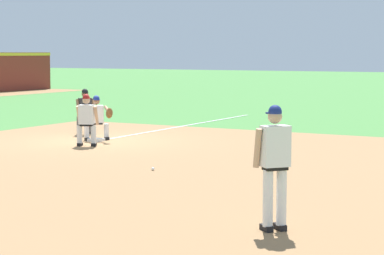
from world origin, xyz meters
The scene contains 9 objects.
ground_plane centered at (0.00, 0.00, 0.00)m, with size 160.00×160.00×0.00m, color #47843D.
infield_dirt_patch centered at (-3.86, -4.47, 0.00)m, with size 18.00×18.00×0.01m, color #9E754C.
foul_line_stripe centered at (5.27, 0.00, 0.01)m, with size 10.55×0.10×0.00m, color white.
first_base_bag centered at (0.00, 0.00, 0.04)m, with size 0.38×0.38×0.09m, color white.
baseball centered at (-3.82, -4.38, 0.04)m, with size 0.07×0.07×0.07m, color white.
pitcher centered at (-7.68, -8.92, 1.06)m, with size 0.85×0.54×1.86m.
first_baseman centered at (0.24, 0.11, 0.73)m, with size 0.71×1.09×1.34m.
baserunner centered at (-1.04, -0.44, 0.79)m, with size 0.59×0.67×1.46m.
umpire centered at (1.39, 1.45, 0.79)m, with size 0.68×0.66×1.46m.
Camera 1 is at (-17.73, -13.14, 2.62)m, focal length 70.00 mm.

